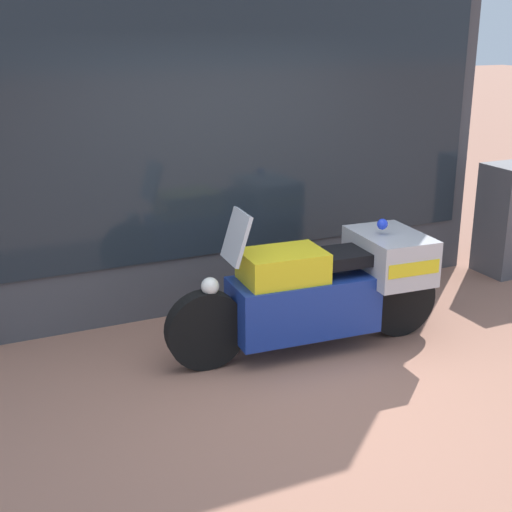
% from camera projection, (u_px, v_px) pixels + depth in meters
% --- Properties ---
extents(ground_plane, '(60.00, 60.00, 0.00)m').
position_uv_depth(ground_plane, '(302.00, 395.00, 5.19)').
color(ground_plane, '#9E6B56').
extents(shop_building, '(5.86, 0.55, 3.77)m').
position_uv_depth(shop_building, '(153.00, 106.00, 6.15)').
color(shop_building, '#424247').
rests_on(shop_building, ground).
extents(window_display, '(4.44, 0.30, 1.91)m').
position_uv_depth(window_display, '(241.00, 250.00, 6.96)').
color(window_display, slate).
rests_on(window_display, ground).
extents(paramedic_motorcycle, '(2.38, 0.77, 1.24)m').
position_uv_depth(paramedic_motorcycle, '(326.00, 286.00, 5.80)').
color(paramedic_motorcycle, black).
rests_on(paramedic_motorcycle, ground).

